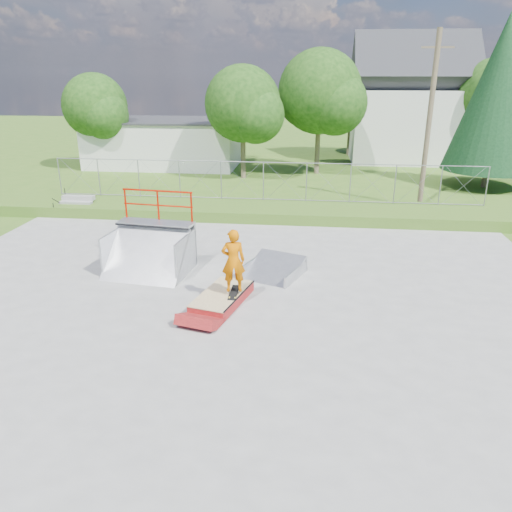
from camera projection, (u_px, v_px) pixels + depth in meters
The scene contains 19 objects.
ground at pixel (225, 308), 13.94m from camera, with size 120.00×120.00×0.00m, color #3B631C.
concrete_pad at pixel (225, 307), 13.93m from camera, with size 20.00×16.00×0.04m, color gray.
grass_berm at pixel (261, 211), 22.70m from camera, with size 24.00×3.00×0.50m, color #3B631C.
grind_box at pixel (222, 298), 14.13m from camera, with size 1.60×2.44×0.33m.
quarter_pipe at pixel (147, 236), 15.87m from camera, with size 2.54×2.15×2.54m, color #9FA1A7, non-canonical shape.
flat_bank_ramp at pixel (273, 269), 16.02m from camera, with size 1.65×1.76×0.51m, color #9FA1A7, non-canonical shape.
skateboard at pixel (234, 293), 13.96m from camera, with size 0.22×0.80×0.02m, color black.
skater at pixel (233, 263), 13.65m from camera, with size 0.65×0.43×1.79m, color #C45E00.
concrete_stairs at pixel (75, 206), 22.81m from camera, with size 1.50×1.60×0.80m, color gray, non-canonical shape.
chain_link_fence at pixel (263, 181), 23.23m from camera, with size 20.00×0.06×1.80m, color gray, non-canonical shape.
utility_building_flat at pixel (166, 143), 34.77m from camera, with size 10.00×6.00×3.00m, color silver.
gable_house at pixel (410, 106), 35.86m from camera, with size 8.40×6.08×8.94m.
utility_pole at pixel (429, 122), 22.92m from camera, with size 0.24×0.24×8.00m, color brown.
tree_left_near at pixel (247, 107), 29.26m from camera, with size 4.76×4.48×6.65m.
tree_center at pixel (324, 95), 30.41m from camera, with size 5.44×5.12×7.60m.
tree_left_far at pixel (98, 109), 32.32m from camera, with size 4.42×4.16×6.18m.
tree_right_far at pixel (498, 98), 33.02m from camera, with size 5.10×4.80×7.12m.
tree_back_mid at pixel (354, 107), 38.06m from camera, with size 4.08×3.84×5.70m.
conifer_tree at pixel (498, 94), 26.73m from camera, with size 5.04×5.04×9.10m.
Camera 1 is at (2.29, -12.38, 6.21)m, focal length 35.00 mm.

